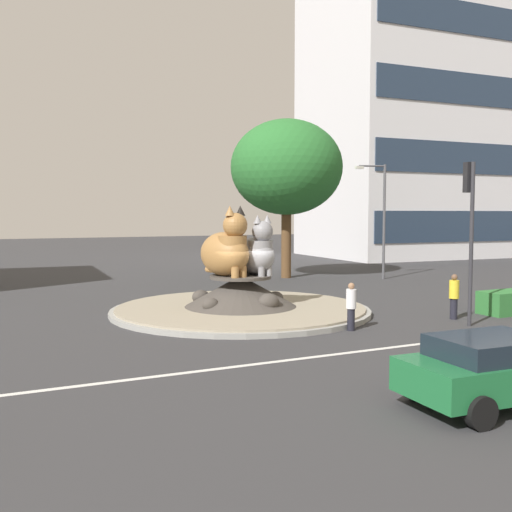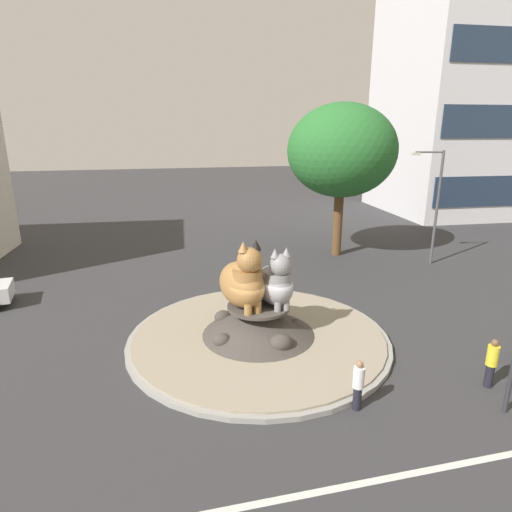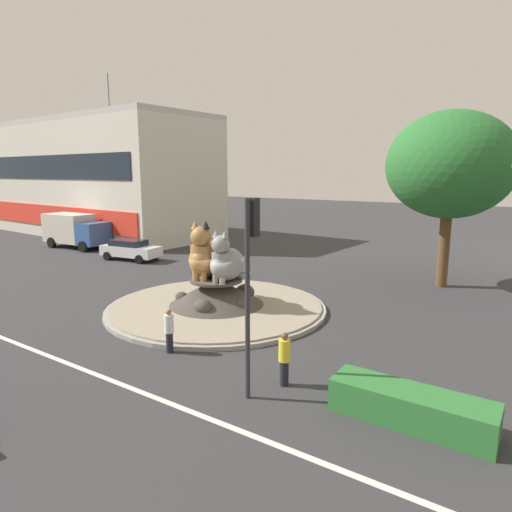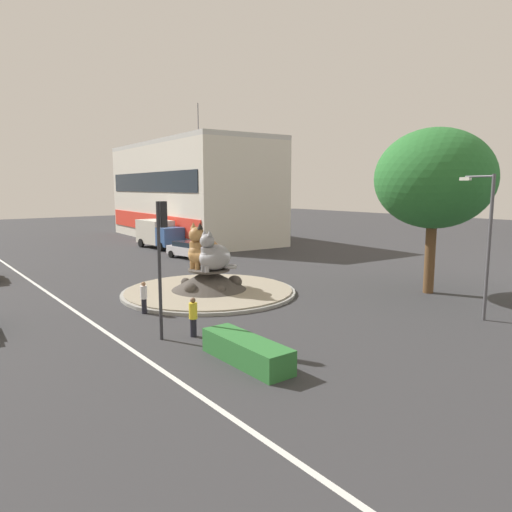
{
  "view_description": "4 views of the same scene",
  "coord_description": "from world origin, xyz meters",
  "px_view_note": "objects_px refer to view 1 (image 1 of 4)",
  "views": [
    {
      "loc": [
        -9.67,
        -21.3,
        3.92
      ],
      "look_at": [
        1.39,
        1.45,
        2.13
      ],
      "focal_mm": 41.46,
      "sensor_mm": 36.0,
      "label": 1
    },
    {
      "loc": [
        -3.62,
        -15.0,
        8.08
      ],
      "look_at": [
        0.49,
        2.52,
        2.72
      ],
      "focal_mm": 29.99,
      "sensor_mm": 36.0,
      "label": 2
    },
    {
      "loc": [
        12.91,
        -15.89,
        6.41
      ],
      "look_at": [
        1.25,
        1.48,
        2.48
      ],
      "focal_mm": 31.39,
      "sensor_mm": 36.0,
      "label": 3
    },
    {
      "loc": [
        23.31,
        -14.44,
        6.29
      ],
      "look_at": [
        2.43,
        1.66,
        2.39
      ],
      "focal_mm": 32.74,
      "sensor_mm": 36.0,
      "label": 4
    }
  ],
  "objects_px": {
    "cat_statue_tabby": "(227,251)",
    "pedestrian_white_shirt": "(351,305)",
    "traffic_light_mast": "(470,213)",
    "cat_statue_grey": "(256,253)",
    "sedan_on_far_lane": "(496,369)",
    "office_tower": "(414,71)",
    "pedestrian_yellow_shirt": "(454,296)",
    "streetlight_arm": "(381,213)",
    "broadleaf_tree_behind_island": "(286,168)"
  },
  "relations": [
    {
      "from": "cat_statue_grey",
      "to": "pedestrian_yellow_shirt",
      "type": "distance_m",
      "value": 7.73
    },
    {
      "from": "streetlight_arm",
      "to": "cat_statue_tabby",
      "type": "bearing_deg",
      "value": 43.84
    },
    {
      "from": "office_tower",
      "to": "pedestrian_yellow_shirt",
      "type": "xyz_separation_m",
      "value": [
        -21.88,
        -27.89,
        -16.46
      ]
    },
    {
      "from": "broadleaf_tree_behind_island",
      "to": "pedestrian_white_shirt",
      "type": "relative_size",
      "value": 5.96
    },
    {
      "from": "broadleaf_tree_behind_island",
      "to": "sedan_on_far_lane",
      "type": "xyz_separation_m",
      "value": [
        -7.96,
        -23.35,
        -5.98
      ]
    },
    {
      "from": "cat_statue_grey",
      "to": "pedestrian_white_shirt",
      "type": "relative_size",
      "value": 1.51
    },
    {
      "from": "cat_statue_grey",
      "to": "streetlight_arm",
      "type": "height_order",
      "value": "streetlight_arm"
    },
    {
      "from": "traffic_light_mast",
      "to": "office_tower",
      "type": "distance_m",
      "value": 39.01
    },
    {
      "from": "sedan_on_far_lane",
      "to": "pedestrian_white_shirt",
      "type": "bearing_deg",
      "value": 79.49
    },
    {
      "from": "cat_statue_tabby",
      "to": "streetlight_arm",
      "type": "relative_size",
      "value": 0.44
    },
    {
      "from": "cat_statue_tabby",
      "to": "broadleaf_tree_behind_island",
      "type": "distance_m",
      "value": 14.2
    },
    {
      "from": "pedestrian_white_shirt",
      "to": "cat_statue_grey",
      "type": "bearing_deg",
      "value": 171.74
    },
    {
      "from": "office_tower",
      "to": "streetlight_arm",
      "type": "xyz_separation_m",
      "value": [
        -15.77,
        -15.61,
        -13.36
      ]
    },
    {
      "from": "cat_statue_grey",
      "to": "traffic_light_mast",
      "type": "height_order",
      "value": "traffic_light_mast"
    },
    {
      "from": "cat_statue_tabby",
      "to": "traffic_light_mast",
      "type": "distance_m",
      "value": 9.09
    },
    {
      "from": "traffic_light_mast",
      "to": "sedan_on_far_lane",
      "type": "relative_size",
      "value": 1.4
    },
    {
      "from": "traffic_light_mast",
      "to": "pedestrian_white_shirt",
      "type": "distance_m",
      "value": 5.35
    },
    {
      "from": "broadleaf_tree_behind_island",
      "to": "pedestrian_white_shirt",
      "type": "bearing_deg",
      "value": -111.3
    },
    {
      "from": "cat_statue_tabby",
      "to": "pedestrian_white_shirt",
      "type": "xyz_separation_m",
      "value": [
        2.43,
        -4.96,
        -1.64
      ]
    },
    {
      "from": "cat_statue_tabby",
      "to": "broadleaf_tree_behind_island",
      "type": "bearing_deg",
      "value": 124.7
    },
    {
      "from": "sedan_on_far_lane",
      "to": "office_tower",
      "type": "bearing_deg",
      "value": 54.71
    },
    {
      "from": "cat_statue_grey",
      "to": "broadleaf_tree_behind_island",
      "type": "height_order",
      "value": "broadleaf_tree_behind_island"
    },
    {
      "from": "cat_statue_tabby",
      "to": "cat_statue_grey",
      "type": "relative_size",
      "value": 1.23
    },
    {
      "from": "office_tower",
      "to": "sedan_on_far_lane",
      "type": "relative_size",
      "value": 8.47
    },
    {
      "from": "broadleaf_tree_behind_island",
      "to": "sedan_on_far_lane",
      "type": "bearing_deg",
      "value": -108.84
    },
    {
      "from": "pedestrian_yellow_shirt",
      "to": "sedan_on_far_lane",
      "type": "height_order",
      "value": "pedestrian_yellow_shirt"
    },
    {
      "from": "pedestrian_white_shirt",
      "to": "pedestrian_yellow_shirt",
      "type": "xyz_separation_m",
      "value": [
        4.71,
        0.11,
        0.04
      ]
    },
    {
      "from": "cat_statue_grey",
      "to": "broadleaf_tree_behind_island",
      "type": "distance_m",
      "value": 13.59
    },
    {
      "from": "cat_statue_tabby",
      "to": "pedestrian_yellow_shirt",
      "type": "bearing_deg",
      "value": 39.24
    },
    {
      "from": "streetlight_arm",
      "to": "sedan_on_far_lane",
      "type": "relative_size",
      "value": 1.68
    },
    {
      "from": "streetlight_arm",
      "to": "pedestrian_white_shirt",
      "type": "relative_size",
      "value": 4.24
    },
    {
      "from": "pedestrian_white_shirt",
      "to": "office_tower",
      "type": "bearing_deg",
      "value": 114.74
    },
    {
      "from": "cat_statue_tabby",
      "to": "traffic_light_mast",
      "type": "relative_size",
      "value": 0.53
    },
    {
      "from": "cat_statue_grey",
      "to": "traffic_light_mast",
      "type": "relative_size",
      "value": 0.43
    },
    {
      "from": "cat_statue_tabby",
      "to": "cat_statue_grey",
      "type": "bearing_deg",
      "value": 70.39
    },
    {
      "from": "traffic_light_mast",
      "to": "sedan_on_far_lane",
      "type": "distance_m",
      "value": 9.69
    },
    {
      "from": "broadleaf_tree_behind_island",
      "to": "sedan_on_far_lane",
      "type": "height_order",
      "value": "broadleaf_tree_behind_island"
    },
    {
      "from": "traffic_light_mast",
      "to": "sedan_on_far_lane",
      "type": "xyz_separation_m",
      "value": [
        -6.15,
        -6.79,
        -3.18
      ]
    },
    {
      "from": "traffic_light_mast",
      "to": "pedestrian_yellow_shirt",
      "type": "relative_size",
      "value": 3.38
    },
    {
      "from": "pedestrian_yellow_shirt",
      "to": "sedan_on_far_lane",
      "type": "bearing_deg",
      "value": 131.68
    },
    {
      "from": "cat_statue_tabby",
      "to": "office_tower",
      "type": "bearing_deg",
      "value": 111.9
    },
    {
      "from": "pedestrian_yellow_shirt",
      "to": "sedan_on_far_lane",
      "type": "distance_m",
      "value": 10.33
    },
    {
      "from": "traffic_light_mast",
      "to": "cat_statue_grey",
      "type": "bearing_deg",
      "value": 49.56
    },
    {
      "from": "traffic_light_mast",
      "to": "pedestrian_yellow_shirt",
      "type": "xyz_separation_m",
      "value": [
        0.47,
        1.14,
        -3.06
      ]
    },
    {
      "from": "traffic_light_mast",
      "to": "streetlight_arm",
      "type": "distance_m",
      "value": 14.95
    },
    {
      "from": "office_tower",
      "to": "pedestrian_white_shirt",
      "type": "distance_m",
      "value": 41.99
    },
    {
      "from": "cat_statue_tabby",
      "to": "sedan_on_far_lane",
      "type": "relative_size",
      "value": 0.74
    },
    {
      "from": "sedan_on_far_lane",
      "to": "cat_statue_grey",
      "type": "bearing_deg",
      "value": 89.9
    },
    {
      "from": "traffic_light_mast",
      "to": "pedestrian_white_shirt",
      "type": "height_order",
      "value": "traffic_light_mast"
    },
    {
      "from": "streetlight_arm",
      "to": "pedestrian_white_shirt",
      "type": "height_order",
      "value": "streetlight_arm"
    }
  ]
}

